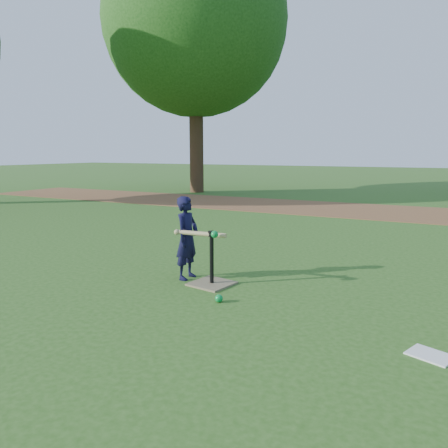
% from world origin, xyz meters
% --- Properties ---
extents(ground, '(80.00, 80.00, 0.00)m').
position_xyz_m(ground, '(0.00, 0.00, 0.00)').
color(ground, '#285116').
rests_on(ground, ground).
extents(dirt_strip, '(24.00, 3.00, 0.01)m').
position_xyz_m(dirt_strip, '(0.00, 7.50, 0.01)').
color(dirt_strip, brown).
rests_on(dirt_strip, ground).
extents(child, '(0.24, 0.36, 0.98)m').
position_xyz_m(child, '(-0.40, 0.44, 0.49)').
color(child, black).
rests_on(child, ground).
extents(wiffle_ball_ground, '(0.08, 0.08, 0.08)m').
position_xyz_m(wiffle_ball_ground, '(0.33, -0.13, 0.04)').
color(wiffle_ball_ground, '#0C8636').
rests_on(wiffle_ball_ground, ground).
extents(clipboard, '(0.36, 0.32, 0.01)m').
position_xyz_m(clipboard, '(2.25, -0.43, 0.01)').
color(clipboard, white).
rests_on(clipboard, ground).
extents(batting_tee, '(0.50, 0.50, 0.61)m').
position_xyz_m(batting_tee, '(-0.02, 0.35, 0.11)').
color(batting_tee, '#7A6C4D').
rests_on(batting_tee, ground).
extents(swing_action, '(0.63, 0.17, 0.10)m').
position_xyz_m(swing_action, '(-0.13, 0.31, 0.58)').
color(swing_action, tan).
rests_on(swing_action, ground).
extents(tree_left, '(6.40, 6.40, 9.08)m').
position_xyz_m(tree_left, '(-6.00, 10.00, 5.87)').
color(tree_left, '#382316').
rests_on(tree_left, ground).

